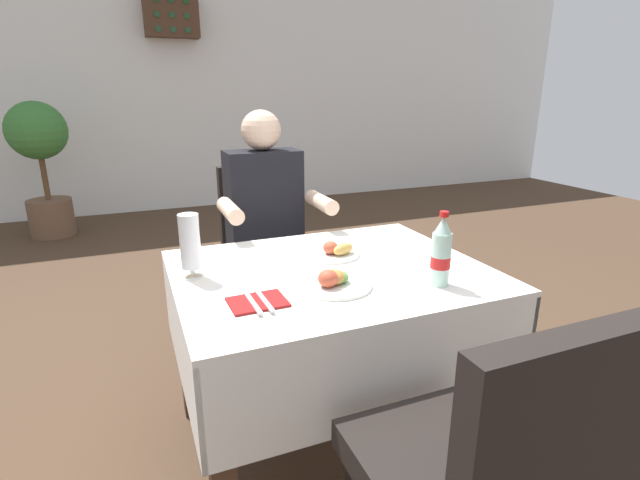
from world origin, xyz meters
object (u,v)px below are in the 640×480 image
Objects in this scene: chair_near_camera_side at (483,473)px; chair_far_diner_seat at (268,248)px; cola_bottle_primary at (441,253)px; napkin_cutlery_set at (258,302)px; beer_glass_left at (190,246)px; main_dining_table at (330,312)px; potted_plant_corner at (41,156)px; plate_near_camera at (334,281)px; plate_far_diner at (333,252)px; wall_bottle_rack at (171,16)px; seated_diner_far at (268,225)px.

chair_far_diner_seat is at bearing 90.00° from chair_near_camera_side.
napkin_cutlery_set is at bearing 171.88° from cola_bottle_primary.
chair_near_camera_side is 4.35× the size of beer_glass_left.
chair_far_diner_seat reaches higher than main_dining_table.
chair_far_diner_seat is 0.77× the size of potted_plant_corner.
chair_far_diner_seat is 1.17m from cola_bottle_primary.
napkin_cutlery_set is (-0.26, -0.03, -0.02)m from plate_near_camera.
chair_near_camera_side reaches higher than plate_far_diner.
chair_far_diner_seat is 1.73× the size of wall_bottle_rack.
potted_plant_corner is at bearing -155.74° from wall_bottle_rack.
chair_near_camera_side is 1.73× the size of wall_bottle_rack.
chair_far_diner_seat is 0.19m from seated_diner_far.
main_dining_table is 0.74m from seated_diner_far.
beer_glass_left is 0.34m from napkin_cutlery_set.
wall_bottle_rack is (0.01, 3.51, 1.39)m from seated_diner_far.
chair_near_camera_side reaches higher than plate_near_camera.
wall_bottle_rack reaches higher than napkin_cutlery_set.
cola_bottle_primary is (0.27, -1.10, 0.29)m from chair_far_diner_seat.
seated_diner_far is at bearing 54.22° from beer_glass_left.
potted_plant_corner reaches higher than plate_near_camera.
seated_diner_far reaches higher than main_dining_table.
cola_bottle_primary reaches higher than plate_far_diner.
chair_far_diner_seat is 0.73m from plate_far_diner.
wall_bottle_rack reaches higher than chair_far_diner_seat.
beer_glass_left is at bearing -96.22° from wall_bottle_rack.
cola_bottle_primary is (0.33, -0.11, 0.09)m from plate_near_camera.
plate_far_diner is (0.12, 0.28, -0.00)m from plate_near_camera.
seated_diner_far is 0.77m from beer_glass_left.
potted_plant_corner reaches higher than beer_glass_left.
cola_bottle_primary is at bearing -75.99° from chair_far_diner_seat.
wall_bottle_rack reaches higher than beer_glass_left.
plate_near_camera is at bearing -32.40° from beer_glass_left.
chair_far_diner_seat is at bearing 90.00° from main_dining_table.
napkin_cutlery_set is (-0.59, 0.08, -0.10)m from cola_bottle_primary.
main_dining_table is at bearing -12.72° from beer_glass_left.
plate_near_camera is at bearing -90.46° from wall_bottle_rack.
main_dining_table is 4.50m from wall_bottle_rack.
plate_near_camera is 0.19× the size of potted_plant_corner.
wall_bottle_rack is (-0.02, 5.06, 1.55)m from chair_near_camera_side.
cola_bottle_primary is at bearing -62.20° from plate_far_diner.
beer_glass_left reaches higher than napkin_cutlery_set.
cola_bottle_primary is at bearing -73.12° from seated_diner_far.
main_dining_table is 0.25m from plate_near_camera.
chair_near_camera_side is 3.90× the size of cola_bottle_primary.
plate_far_diner reaches higher than napkin_cutlery_set.
potted_plant_corner is at bearing 114.77° from seated_diner_far.
potted_plant_corner is (-1.36, 4.45, 0.21)m from chair_near_camera_side.
seated_diner_far is 5.65× the size of beer_glass_left.
napkin_cutlery_set is (-0.32, -1.01, 0.18)m from chair_far_diner_seat.
seated_diner_far is 5.71× the size of plate_far_diner.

